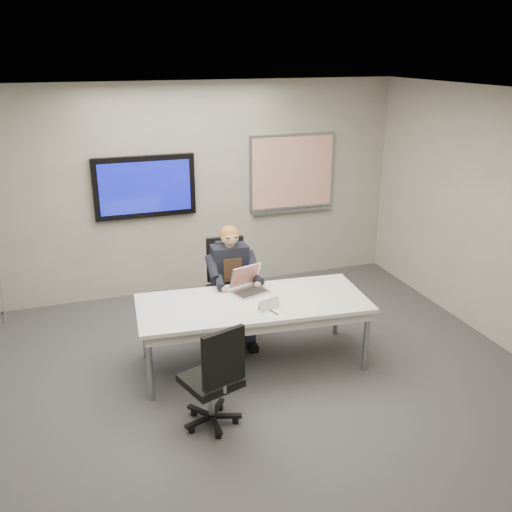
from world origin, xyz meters
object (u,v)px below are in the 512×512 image
object	(u,v)px
office_chair_far	(229,302)
conference_table	(253,309)
seated_person	(234,296)
office_chair_near	(214,395)
laptop	(248,285)

from	to	relation	value
office_chair_far	conference_table	bearing A→B (deg)	-83.44
office_chair_far	seated_person	world-z (taller)	seated_person
office_chair_near	seated_person	size ratio (longest dim) A/B	0.77
office_chair_near	seated_person	bearing A→B (deg)	-131.72
conference_table	seated_person	xyz separation A→B (m)	(-0.02, 0.60, -0.11)
office_chair_far	laptop	world-z (taller)	office_chair_far
conference_table	office_chair_far	world-z (taller)	office_chair_far
conference_table	office_chair_near	world-z (taller)	office_chair_near
conference_table	laptop	xyz separation A→B (m)	(0.04, 0.28, 0.15)
office_chair_far	office_chair_near	bearing A→B (deg)	-104.83
seated_person	office_chair_near	bearing A→B (deg)	-111.65
office_chair_near	office_chair_far	bearing A→B (deg)	-128.79
seated_person	laptop	xyz separation A→B (m)	(0.06, -0.32, 0.26)
office_chair_near	laptop	size ratio (longest dim) A/B	2.28
office_chair_near	seated_person	world-z (taller)	seated_person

